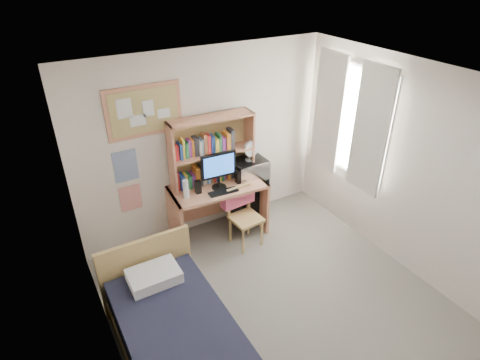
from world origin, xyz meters
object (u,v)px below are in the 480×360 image
desk (218,210)px  speaker_right (239,177)px  monitor (219,171)px  bulletin_board (144,111)px  desk_fan (249,151)px  microwave (249,169)px  speaker_left (198,187)px  desk_chair (246,218)px  bed (184,351)px  mini_fridge (248,199)px

desk → speaker_right: 0.59m
monitor → speaker_right: monitor is taller
bulletin_board → desk_fan: bearing=-11.3°
microwave → desk: bearing=-173.0°
speaker_left → microwave: microwave is taller
desk_chair → bed: 2.07m
bed → speaker_left: (0.98, 1.75, 0.63)m
microwave → bulletin_board: bearing=168.8°
bulletin_board → bed: size_ratio=0.47×
mini_fridge → bed: 2.62m
speaker_right → desk_fan: desk_fan is taller
bed → monitor: monitor is taller
bulletin_board → desk_chair: 1.94m
desk_chair → speaker_left: size_ratio=4.74×
speaker_right → microwave: 0.28m
mini_fridge → microwave: size_ratio=1.61×
speaker_left → bulletin_board: bearing=145.7°
mini_fridge → desk_chair: bearing=-123.3°
speaker_right → microwave: size_ratio=0.39×
desk → speaker_right: speaker_right is taller
speaker_left → speaker_right: (0.60, -0.03, 0.00)m
desk_chair → speaker_left: (-0.53, 0.34, 0.48)m
desk_fan → monitor: bearing=-166.9°
desk → desk_fan: desk_fan is taller
speaker_left → desk_fan: (0.84, 0.11, 0.27)m
bulletin_board → microwave: bulletin_board is taller
desk → speaker_left: (-0.30, -0.04, 0.50)m
bulletin_board → desk_fan: (1.33, -0.26, -0.74)m
bulletin_board → mini_fridge: size_ratio=1.23×
mini_fridge → desk_fan: size_ratio=2.72×
speaker_left → speaker_right: size_ratio=0.96×
mini_fridge → desk: bearing=-170.9°
bulletin_board → mini_fridge: bearing=-10.4°
desk → bed: size_ratio=0.65×
desk → monitor: 0.67m
desk_chair → microwave: bearing=50.7°
mini_fridge → microwave: (-0.00, -0.02, 0.52)m
mini_fridge → bed: mini_fridge is taller
bulletin_board → speaker_right: bulletin_board is taller
mini_fridge → speaker_left: bearing=-171.3°
desk_chair → bed: (-1.51, -1.41, -0.15)m
desk_fan → microwave: bearing=0.0°
desk_chair → monitor: 0.76m
monitor → speaker_left: (-0.30, 0.02, -0.17)m
bulletin_board → speaker_right: 1.54m
bed → monitor: bearing=53.5°
desk → speaker_left: bearing=-168.7°
desk_fan → desk: bearing=-173.0°
bulletin_board → mini_fridge: (1.33, -0.24, -1.54)m
bed → bulletin_board: bearing=76.8°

